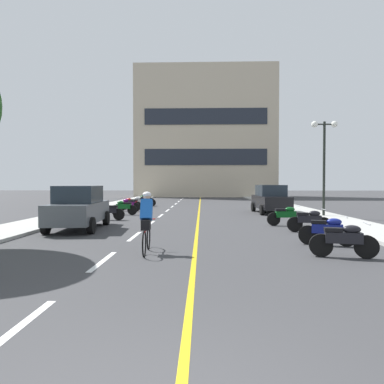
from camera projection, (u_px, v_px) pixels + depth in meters
The scene contains 32 objects.
ground_plane at pixel (195, 212), 23.45m from camera, with size 140.00×140.00×0.00m, color #38383A.
curb_left at pixel (103, 207), 26.65m from camera, with size 2.40×72.00×0.12m, color #A8A8A3.
curb_right at pixel (291, 208), 26.24m from camera, with size 2.40×72.00×0.12m, color #A8A8A3.
lane_dash_0 at pixel (15, 330), 4.52m from camera, with size 0.14×2.20×0.01m, color silver.
lane_dash_1 at pixel (103, 261), 8.52m from camera, with size 0.14×2.20×0.01m, color silver.
lane_dash_2 at pixel (135, 236), 12.52m from camera, with size 0.14×2.20×0.01m, color silver.
lane_dash_3 at pixel (151, 223), 16.51m from camera, with size 0.14×2.20×0.01m, color silver.
lane_dash_4 at pixel (161, 216), 20.51m from camera, with size 0.14×2.20×0.01m, color silver.
lane_dash_5 at pixel (167, 210), 24.51m from camera, with size 0.14×2.20×0.01m, color silver.
lane_dash_6 at pixel (172, 207), 28.50m from camera, with size 0.14×2.20×0.01m, color silver.
lane_dash_7 at pixel (176, 204), 32.50m from camera, with size 0.14×2.20×0.01m, color silver.
lane_dash_8 at pixel (179, 202), 36.50m from camera, with size 0.14×2.20×0.01m, color silver.
lane_dash_9 at pixel (181, 200), 40.50m from camera, with size 0.14×2.20×0.01m, color silver.
lane_dash_10 at pixel (183, 198), 44.49m from camera, with size 0.14×2.20×0.01m, color silver.
lane_dash_11 at pixel (184, 197), 48.49m from camera, with size 0.14×2.20×0.01m, color silver.
centre_line_yellow at pixel (199, 208), 26.44m from camera, with size 0.12×66.00×0.01m, color gold.
office_building at pixel (205, 134), 50.63m from camera, with size 19.94×7.03×18.46m.
street_lamp_mid at pixel (324, 147), 19.32m from camera, with size 1.46×0.36×5.29m.
parked_car_near at pixel (79, 207), 14.45m from camera, with size 2.16×4.31×1.82m.
parked_car_mid at pixel (271, 199), 22.23m from camera, with size 2.07×4.27×1.82m.
motorcycle_1 at pixel (344, 239), 8.91m from camera, with size 1.69×0.62×0.92m.
motorcycle_2 at pixel (328, 230), 10.65m from camera, with size 1.64×0.78×0.92m.
motorcycle_3 at pixel (310, 220), 13.57m from camera, with size 1.70×0.60×0.92m.
motorcycle_4 at pixel (286, 215), 15.67m from camera, with size 1.70×0.60×0.92m.
motorcycle_5 at pixel (108, 211), 18.06m from camera, with size 1.70×0.60×0.92m.
motorcycle_6 at pixel (124, 207), 21.10m from camera, with size 1.69×0.60×0.92m.
motorcycle_7 at pixel (128, 204), 23.66m from camera, with size 1.66×0.73×0.92m.
motorcycle_8 at pixel (131, 203), 25.09m from camera, with size 1.64×0.79×0.92m.
motorcycle_9 at pixel (140, 202), 27.09m from camera, with size 1.70×0.60×0.92m.
motorcycle_10 at pixel (146, 201), 28.85m from camera, with size 1.70×0.60×0.92m.
motorcycle_11 at pixel (145, 200), 30.44m from camera, with size 1.66×0.73×0.92m.
cyclist_rider at pixel (146, 221), 9.56m from camera, with size 0.42×1.77×1.71m.
Camera 1 is at (0.44, -2.41, 1.92)m, focal length 32.32 mm.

